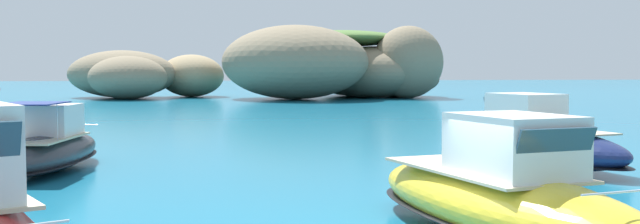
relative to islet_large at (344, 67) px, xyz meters
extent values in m
ellipsoid|color=#84755B|center=(4.10, 8.17, -1.62)|extent=(15.69, 15.26, 4.32)
ellipsoid|color=#84755B|center=(1.91, 6.44, -1.77)|extent=(9.86, 8.30, 4.02)
ellipsoid|color=#84755B|center=(-6.51, -3.15, 0.53)|extent=(23.73, 23.73, 8.61)
ellipsoid|color=#84755B|center=(7.33, -2.40, 0.57)|extent=(11.46, 11.50, 8.69)
ellipsoid|color=#84755B|center=(3.60, 0.44, -0.63)|extent=(19.21, 18.77, 6.31)
ellipsoid|color=#756651|center=(6.83, 2.53, -1.54)|extent=(14.57, 15.94, 4.48)
ellipsoid|color=#517538|center=(0.08, 2.72, 3.54)|extent=(14.53, 13.21, 2.03)
ellipsoid|color=#84755B|center=(-26.92, 4.05, -0.88)|extent=(17.23, 15.91, 5.80)
ellipsoid|color=#84755B|center=(-25.71, -0.22, -1.26)|extent=(9.65, 10.42, 5.04)
ellipsoid|color=#9E8966|center=(-18.60, 5.95, -1.11)|extent=(10.19, 11.49, 5.34)
ellipsoid|color=#2D2D33|center=(-21.46, -59.75, -3.13)|extent=(3.29, 7.86, 1.30)
ellipsoid|color=black|center=(-21.46, -59.75, -3.42)|extent=(3.35, 8.02, 0.16)
cube|color=#C6B793|center=(-21.53, -60.31, -2.58)|extent=(2.49, 4.42, 0.06)
cube|color=silver|center=(-21.41, -59.37, -2.02)|extent=(1.87, 2.33, 1.07)
cube|color=#2D4756|center=(-21.26, -58.29, -1.91)|extent=(1.51, 0.44, 0.57)
cylinder|color=silver|center=(-21.06, -56.80, -2.40)|extent=(1.59, 0.25, 0.04)
cube|color=navy|center=(-21.64, -61.07, -1.36)|extent=(2.07, 2.51, 0.04)
cylinder|color=silver|center=(-22.43, -60.96, -1.97)|extent=(0.03, 0.03, 1.22)
cylinder|color=silver|center=(-20.84, -61.18, -1.97)|extent=(0.03, 0.03, 1.22)
ellipsoid|color=yellow|center=(-9.94, -71.33, -3.04)|extent=(4.50, 9.11, 1.49)
ellipsoid|color=black|center=(-9.94, -71.33, -3.37)|extent=(4.59, 9.29, 0.18)
cube|color=#C6B793|center=(-10.09, -70.69, -2.41)|extent=(3.24, 5.18, 0.06)
cube|color=silver|center=(-9.84, -71.75, -1.76)|extent=(2.34, 2.80, 1.22)
cube|color=#2D4756|center=(-9.57, -72.97, -1.64)|extent=(1.72, 0.65, 0.65)
cylinder|color=silver|center=(-9.18, -74.65, -2.23)|extent=(1.80, 0.44, 0.04)
ellipsoid|color=navy|center=(-4.32, -60.96, -3.04)|extent=(4.87, 9.14, 1.49)
ellipsoid|color=black|center=(-4.32, -60.96, -3.37)|extent=(4.97, 9.33, 0.18)
cube|color=#C6B793|center=(-4.14, -61.59, -2.40)|extent=(3.44, 5.24, 0.06)
cube|color=silver|center=(-4.44, -60.54, -1.76)|extent=(2.43, 2.86, 1.23)
cube|color=#2D4756|center=(-4.77, -59.34, -1.64)|extent=(1.72, 0.72, 0.65)
cylinder|color=silver|center=(-5.23, -57.67, -2.22)|extent=(1.78, 0.53, 0.04)
camera|label=1|loc=(-15.78, -85.14, -0.24)|focal=39.74mm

